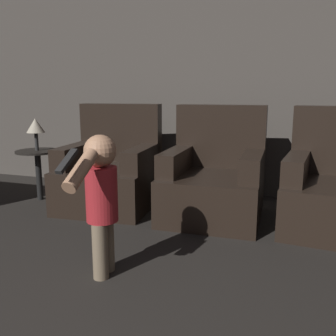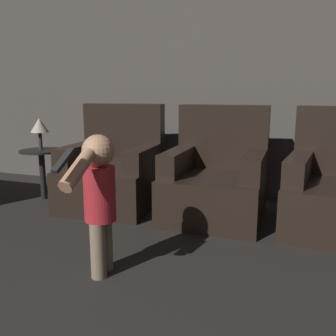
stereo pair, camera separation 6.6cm
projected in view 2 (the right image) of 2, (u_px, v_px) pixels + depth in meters
The scene contains 6 objects.
wall_back at pixel (208, 71), 3.94m from camera, with size 8.40×0.05×2.60m.
armchair_left at pixel (114, 172), 3.62m from camera, with size 0.89×0.93×0.97m.
armchair_middle at pixel (216, 181), 3.28m from camera, with size 0.84×0.89×0.97m.
person_toddler at pixel (99, 194), 2.18m from camera, with size 0.19×0.58×0.85m.
side_table at pixel (42, 159), 3.81m from camera, with size 0.43×0.43×0.51m.
lamp at pixel (39, 126), 3.74m from camera, with size 0.18×0.18×0.32m.
Camera 2 is at (1.01, 0.54, 1.08)m, focal length 40.00 mm.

